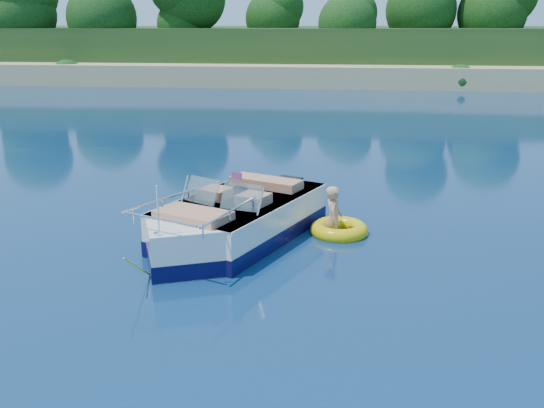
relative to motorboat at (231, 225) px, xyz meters
name	(u,v)px	position (x,y,z in m)	size (l,w,h in m)	color
ground	(307,329)	(1.80, -3.54, -0.38)	(160.00, 160.00, 0.00)	#091944
shoreline	(343,54)	(1.80, 60.23, 0.60)	(170.00, 59.00, 6.00)	tan
treeline	(343,7)	(1.84, 37.47, 5.17)	(150.00, 7.12, 8.19)	#321C10
motorboat	(231,225)	(0.00, 0.00, 0.00)	(3.53, 5.56, 1.97)	white
tow_tube	(339,230)	(2.22, 0.80, -0.30)	(1.64, 1.64, 0.33)	yellow
boy	(333,233)	(2.09, 0.84, -0.38)	(0.57, 0.37, 1.57)	tan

